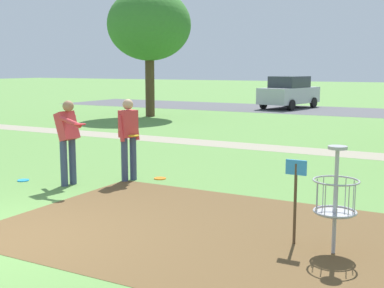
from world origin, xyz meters
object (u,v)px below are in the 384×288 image
frisbee_near_basket (23,180)px  tree_near_right (149,25)px  frisbee_by_tee (160,178)px  parked_car_leftmost (289,92)px  player_foreground_watching (68,137)px  player_throwing (129,135)px  disc_golf_basket (331,195)px

frisbee_near_basket → tree_near_right: 14.91m
frisbee_near_basket → frisbee_by_tee: 2.86m
tree_near_right → parked_car_leftmost: 9.68m
player_foreground_watching → frisbee_by_tee: bearing=46.7°
player_throwing → tree_near_right: 14.57m
frisbee_by_tee → player_foreground_watching: bearing=-133.3°
disc_golf_basket → player_foreground_watching: bearing=166.9°
player_throwing → frisbee_by_tee: 1.16m
player_foreground_watching → frisbee_near_basket: player_foreground_watching is taller
frisbee_near_basket → disc_golf_basket: bearing=-9.6°
frisbee_by_tee → parked_car_leftmost: 19.97m
frisbee_near_basket → parked_car_leftmost: 21.21m
player_foreground_watching → frisbee_near_basket: 1.50m
tree_near_right → parked_car_leftmost: size_ratio=1.35×
tree_near_right → disc_golf_basket: bearing=-49.7°
frisbee_by_tee → tree_near_right: 14.71m
disc_golf_basket → player_foreground_watching: player_foreground_watching is taller
disc_golf_basket → tree_near_right: 19.10m
player_throwing → frisbee_near_basket: 2.42m
player_foreground_watching → player_throwing: bearing=49.1°
player_throwing → parked_car_leftmost: parked_car_leftmost is taller
disc_golf_basket → player_foreground_watching: 5.69m
disc_golf_basket → parked_car_leftmost: size_ratio=0.31×
frisbee_near_basket → parked_car_leftmost: (-1.14, 21.16, 0.91)m
frisbee_by_tee → player_throwing: bearing=-137.9°
frisbee_near_basket → parked_car_leftmost: bearing=93.1°
disc_golf_basket → tree_near_right: size_ratio=0.23×
disc_golf_basket → player_foreground_watching: size_ratio=0.81×
disc_golf_basket → tree_near_right: (-12.13, 14.32, 3.55)m
player_throwing → parked_car_leftmost: 20.30m
disc_golf_basket → player_throwing: (-4.73, 2.23, 0.21)m
player_throwing → frisbee_by_tee: (0.48, 0.44, -0.96)m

